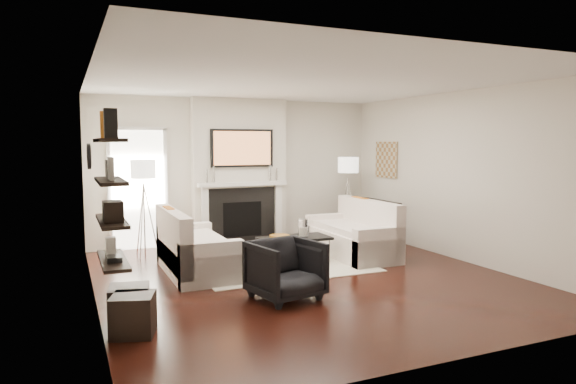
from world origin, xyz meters
name	(u,v)px	position (x,y,z in m)	size (l,w,h in m)	color
room_envelope	(306,181)	(0.00, 0.00, 1.35)	(6.00, 6.00, 6.00)	black
chimney_breast	(240,171)	(0.00, 2.88, 1.35)	(1.80, 0.25, 2.70)	silver
fireplace_surround	(242,215)	(0.00, 2.74, 0.52)	(1.30, 0.02, 1.04)	black
firebox	(242,219)	(0.00, 2.73, 0.45)	(0.75, 0.02, 0.65)	black
mantel_pilaster_l	(205,216)	(-0.72, 2.71, 0.55)	(0.12, 0.08, 1.10)	white
mantel_pilaster_r	(278,212)	(0.72, 2.71, 0.55)	(0.12, 0.08, 1.10)	white
mantel_shelf	(243,184)	(0.00, 2.69, 1.12)	(1.70, 0.18, 0.07)	white
tv_body	(242,148)	(0.00, 2.71, 1.78)	(1.20, 0.06, 0.70)	black
tv_screen	(243,148)	(0.00, 2.68, 1.78)	(1.10, 0.01, 0.62)	#BF723F
candlestick_l_tall	(214,175)	(-0.55, 2.70, 1.30)	(0.04, 0.04, 0.30)	silver
candlestick_l_short	(207,176)	(-0.68, 2.70, 1.27)	(0.04, 0.04, 0.24)	silver
candlestick_r_tall	(270,173)	(0.55, 2.70, 1.30)	(0.04, 0.04, 0.30)	silver
candlestick_r_short	(276,175)	(0.68, 2.70, 1.27)	(0.04, 0.04, 0.24)	silver
hallway_panel	(138,190)	(-1.85, 2.98, 1.05)	(0.90, 0.02, 2.10)	white
door_trim_l	(110,191)	(-2.33, 2.96, 1.05)	(0.06, 0.06, 2.16)	white
door_trim_r	(166,189)	(-1.37, 2.96, 1.05)	(0.06, 0.06, 2.16)	white
door_trim_top	(137,128)	(-1.85, 2.96, 2.13)	(1.02, 0.06, 0.06)	white
rug	(279,265)	(-0.05, 0.82, 0.01)	(2.60, 2.00, 0.01)	beige
loveseat_left_base	(197,258)	(-1.32, 0.87, 0.21)	(0.85, 1.80, 0.42)	silver
loveseat_left_back	(173,239)	(-1.66, 0.87, 0.53)	(0.18, 1.80, 0.80)	silver
loveseat_left_arm_n	(212,264)	(-1.32, 0.06, 0.30)	(0.85, 0.18, 0.60)	silver
loveseat_left_arm_s	(185,242)	(-1.32, 1.68, 0.30)	(0.85, 0.18, 0.60)	silver
loveseat_left_cushion	(200,240)	(-1.27, 0.87, 0.47)	(0.63, 1.44, 0.10)	silver
pillow_left_orange	(169,221)	(-1.66, 1.17, 0.73)	(0.10, 0.42, 0.42)	#BB6417
pillow_left_charcoal	(177,228)	(-1.66, 0.57, 0.72)	(0.10, 0.40, 0.40)	black
loveseat_right_base	(351,243)	(1.30, 0.94, 0.21)	(0.85, 1.80, 0.42)	silver
loveseat_right_back	(369,223)	(1.64, 0.94, 0.53)	(0.18, 1.80, 0.80)	silver
loveseat_right_arm_n	(379,247)	(1.30, 0.13, 0.30)	(0.85, 0.18, 0.60)	silver
loveseat_right_arm_s	(328,231)	(1.30, 1.75, 0.30)	(0.85, 0.18, 0.60)	silver
loveseat_right_cushion	(349,228)	(1.25, 0.94, 0.47)	(0.63, 1.44, 0.10)	silver
pillow_right_orange	(360,209)	(1.64, 1.24, 0.73)	(0.10, 0.42, 0.42)	#BB6417
pillow_right_charcoal	(379,214)	(1.64, 0.64, 0.72)	(0.10, 0.40, 0.40)	black
coffee_table	(294,238)	(0.20, 0.82, 0.40)	(1.10, 0.55, 0.04)	black
coffee_leg_nw	(270,257)	(-0.30, 0.60, 0.19)	(0.02, 0.02, 0.38)	silver
coffee_leg_ne	(329,252)	(0.70, 0.60, 0.19)	(0.02, 0.02, 0.38)	silver
coffee_leg_sw	(259,252)	(-0.30, 1.04, 0.19)	(0.02, 0.02, 0.38)	silver
coffee_leg_se	(317,246)	(0.70, 1.04, 0.19)	(0.02, 0.02, 0.38)	silver
hurricane_glass	(303,228)	(0.35, 0.82, 0.56)	(0.15, 0.15, 0.27)	white
hurricane_candle	(303,232)	(0.35, 0.82, 0.50)	(0.09, 0.09, 0.14)	white
copper_bowl	(280,237)	(-0.05, 0.82, 0.45)	(0.31, 0.31, 0.05)	orange
armchair	(286,267)	(-0.64, -0.78, 0.39)	(0.76, 0.71, 0.78)	black
lamp_left_post	(144,220)	(-1.85, 2.30, 0.60)	(0.02, 0.02, 1.20)	silver
lamp_left_shade	(143,169)	(-1.85, 2.30, 1.45)	(0.40, 0.40, 0.30)	white
lamp_left_leg_a	(151,220)	(-1.74, 2.30, 0.60)	(0.02, 0.02, 1.25)	silver
lamp_left_leg_b	(140,220)	(-1.91, 2.39, 0.60)	(0.02, 0.02, 1.25)	silver
lamp_left_leg_c	(142,221)	(-1.91, 2.20, 0.60)	(0.02, 0.02, 1.25)	silver
lamp_right_post	(348,208)	(2.05, 2.35, 0.60)	(0.02, 0.02, 1.20)	silver
lamp_right_shade	(348,165)	(2.05, 2.35, 1.45)	(0.40, 0.40, 0.30)	white
lamp_right_leg_a	(353,208)	(2.16, 2.35, 0.60)	(0.02, 0.02, 1.25)	silver
lamp_right_leg_b	(343,208)	(2.00, 2.44, 0.60)	(0.02, 0.02, 1.25)	silver
lamp_right_leg_c	(348,209)	(1.99, 2.25, 0.60)	(0.02, 0.02, 1.25)	silver
console_top	(376,201)	(2.57, 2.14, 0.73)	(0.35, 1.20, 0.04)	black
console_leg_n	(392,224)	(2.57, 1.59, 0.35)	(0.30, 0.04, 0.71)	black
console_leg_s	(361,217)	(2.57, 2.69, 0.35)	(0.30, 0.04, 0.71)	black
wall_art	(386,160)	(2.73, 2.05, 1.55)	(0.03, 0.70, 0.70)	#9A7C4D
shelf_bottom	(113,260)	(-2.62, -1.00, 0.70)	(0.25, 1.00, 0.04)	black
shelf_lower	(112,221)	(-2.62, -1.00, 1.10)	(0.25, 1.00, 0.04)	black
shelf_upper	(110,181)	(-2.62, -1.00, 1.50)	(0.25, 1.00, 0.04)	black
shelf_top	(109,140)	(-2.62, -1.00, 1.90)	(0.25, 1.00, 0.04)	black
decor_magfile_a	(111,123)	(-2.62, -1.23, 2.06)	(0.12, 0.10, 0.28)	black
decor_magfile_b	(106,125)	(-2.62, -0.73, 2.06)	(0.12, 0.10, 0.28)	#BB6417
decor_frame_a	(111,169)	(-2.62, -1.09, 1.63)	(0.04, 0.30, 0.22)	white
decor_frame_b	(108,169)	(-2.62, -0.72, 1.61)	(0.04, 0.22, 0.18)	black
decor_wine_rack	(113,211)	(-2.62, -1.17, 1.22)	(0.18, 0.25, 0.20)	black
decor_box_small	(110,211)	(-2.62, -0.85, 1.18)	(0.15, 0.12, 0.12)	black
decor_books	(114,259)	(-2.62, -1.12, 0.74)	(0.14, 0.20, 0.05)	black
decor_box_tall	(111,246)	(-2.62, -0.77, 0.81)	(0.10, 0.10, 0.18)	white
clock_rim	(89,156)	(-2.73, 0.90, 1.70)	(0.34, 0.34, 0.04)	black
clock_face	(91,156)	(-2.71, 0.90, 1.70)	(0.29, 0.29, 0.01)	white
ottoman_near	(129,305)	(-2.47, -0.94, 0.20)	(0.40, 0.40, 0.40)	black
ottoman_far	(133,315)	(-2.47, -1.26, 0.20)	(0.40, 0.40, 0.40)	black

